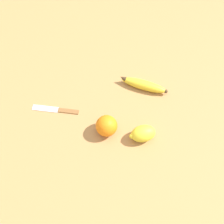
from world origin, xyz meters
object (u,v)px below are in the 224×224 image
at_px(orange, 107,126).
at_px(lemon, 143,134).
at_px(banana, 143,85).
at_px(paring_knife, 57,110).

bearing_deg(orange, lemon, -22.19).
distance_m(banana, lemon, 0.20).
relative_size(banana, orange, 2.36).
bearing_deg(lemon, banana, 75.33).
distance_m(lemon, paring_knife, 0.32).
height_order(banana, lemon, lemon).
bearing_deg(orange, paring_knife, 144.82).
relative_size(banana, lemon, 1.89).
bearing_deg(orange, banana, 42.46).
bearing_deg(lemon, orange, 157.81).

